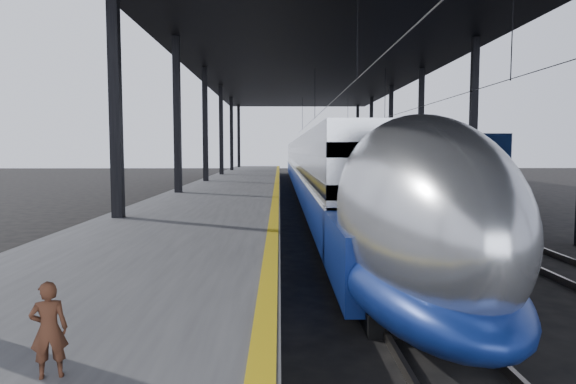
{
  "coord_description": "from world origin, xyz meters",
  "views": [
    {
      "loc": [
        -0.51,
        -11.77,
        3.2
      ],
      "look_at": [
        -0.27,
        2.86,
        2.0
      ],
      "focal_mm": 32.0,
      "sensor_mm": 36.0,
      "label": 1
    }
  ],
  "objects": [
    {
      "name": "ground",
      "position": [
        0.0,
        0.0,
        0.0
      ],
      "size": [
        160.0,
        160.0,
        0.0
      ],
      "primitive_type": "plane",
      "color": "black",
      "rests_on": "ground"
    },
    {
      "name": "platform",
      "position": [
        -3.5,
        20.0,
        0.5
      ],
      "size": [
        6.0,
        80.0,
        1.0
      ],
      "primitive_type": "cube",
      "color": "#4C4C4F",
      "rests_on": "ground"
    },
    {
      "name": "yellow_strip",
      "position": [
        -0.7,
        20.0,
        1.0
      ],
      "size": [
        0.3,
        80.0,
        0.01
      ],
      "primitive_type": "cube",
      "color": "yellow",
      "rests_on": "platform"
    },
    {
      "name": "rails",
      "position": [
        4.5,
        20.0,
        0.08
      ],
      "size": [
        6.52,
        80.0,
        0.16
      ],
      "color": "slate",
      "rests_on": "ground"
    },
    {
      "name": "canopy",
      "position": [
        1.9,
        20.0,
        9.12
      ],
      "size": [
        18.0,
        75.0,
        9.47
      ],
      "color": "black",
      "rests_on": "ground"
    },
    {
      "name": "tgv_train",
      "position": [
        2.0,
        25.39,
        1.87
      ],
      "size": [
        2.79,
        65.2,
        3.99
      ],
      "color": "#AAACB1",
      "rests_on": "ground"
    },
    {
      "name": "second_train",
      "position": [
        7.0,
        35.08,
        1.95
      ],
      "size": [
        2.79,
        56.05,
        3.85
      ],
      "color": "navy",
      "rests_on": "ground"
    },
    {
      "name": "child",
      "position": [
        -2.74,
        -6.93,
        1.47
      ],
      "size": [
        0.4,
        0.32,
        0.95
      ],
      "primitive_type": "imported",
      "rotation": [
        0.0,
        0.0,
        3.47
      ],
      "color": "#462517",
      "rests_on": "platform"
    }
  ]
}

